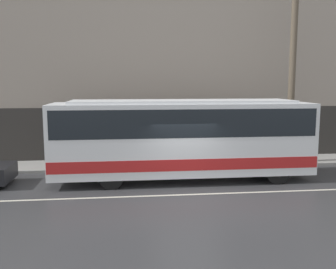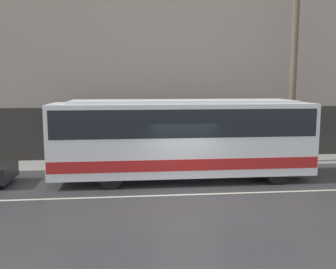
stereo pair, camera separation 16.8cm
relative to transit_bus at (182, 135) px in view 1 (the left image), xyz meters
name	(u,v)px [view 1 (the left image)]	position (x,y,z in m)	size (l,w,h in m)	color
ground_plane	(188,195)	(-0.12, -2.14, -1.89)	(60.00, 60.00, 0.00)	#38383A
sidewalk	(171,163)	(-0.12, 3.03, -1.82)	(60.00, 2.35, 0.13)	gray
building_facade	(167,46)	(-0.12, 4.35, 4.06)	(60.00, 0.35, 12.30)	gray
lane_stripe	(188,195)	(-0.12, -2.14, -1.88)	(54.00, 0.14, 0.01)	beige
transit_bus	(182,135)	(0.00, 0.00, 0.00)	(10.65, 2.50, 3.35)	white
utility_pole_near	(292,73)	(5.76, 2.40, 2.62)	(0.32, 0.32, 8.77)	brown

